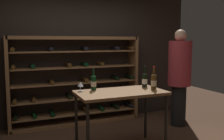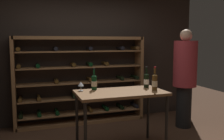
{
  "view_description": "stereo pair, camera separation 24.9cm",
  "coord_description": "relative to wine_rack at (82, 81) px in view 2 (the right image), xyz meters",
  "views": [
    {
      "loc": [
        -1.25,
        -3.04,
        1.62
      ],
      "look_at": [
        0.12,
        0.27,
        1.21
      ],
      "focal_mm": 40.09,
      "sensor_mm": 36.0,
      "label": 1
    },
    {
      "loc": [
        -1.02,
        -3.13,
        1.62
      ],
      "look_at": [
        0.12,
        0.27,
        1.21
      ],
      "focal_mm": 40.09,
      "sensor_mm": 36.0,
      "label": 2
    }
  ],
  "objects": [
    {
      "name": "wine_bottle_red_label",
      "position": [
        0.78,
        -1.52,
        0.18
      ],
      "size": [
        0.08,
        0.08,
        0.36
      ],
      "color": "#4C3314",
      "rests_on": "tasting_table"
    },
    {
      "name": "tasting_table",
      "position": [
        0.28,
        -1.43,
        -0.03
      ],
      "size": [
        1.29,
        0.69,
        0.89
      ],
      "color": "brown",
      "rests_on": "ground"
    },
    {
      "name": "wine_rack",
      "position": [
        0.0,
        0.0,
        0.0
      ],
      "size": [
        2.53,
        0.32,
        1.71
      ],
      "color": "brown",
      "rests_on": "ground"
    },
    {
      "name": "back_wall",
      "position": [
        0.04,
        0.21,
        0.46
      ],
      "size": [
        5.0,
        0.1,
        2.6
      ],
      "primitive_type": "cube",
      "color": "black",
      "rests_on": "ground"
    },
    {
      "name": "person_guest_plum_blouse",
      "position": [
        1.78,
        -0.84,
        0.17
      ],
      "size": [
        0.43,
        0.43,
        1.84
      ],
      "rotation": [
        0.0,
        0.0,
        2.76
      ],
      "color": "black",
      "rests_on": "ground"
    },
    {
      "name": "wine_glass_stemmed_left",
      "position": [
        -0.26,
        -1.21,
        0.15
      ],
      "size": [
        0.08,
        0.08,
        0.14
      ],
      "color": "silver",
      "rests_on": "tasting_table"
    },
    {
      "name": "wine_bottle_green_slim",
      "position": [
        0.77,
        -1.27,
        0.17
      ],
      "size": [
        0.09,
        0.09,
        0.34
      ],
      "color": "black",
      "rests_on": "tasting_table"
    },
    {
      "name": "wine_bottle_gold_foil",
      "position": [
        -0.05,
        -1.19,
        0.17
      ],
      "size": [
        0.08,
        0.08,
        0.33
      ],
      "color": "black",
      "rests_on": "tasting_table"
    }
  ]
}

